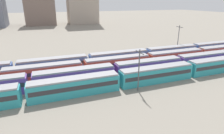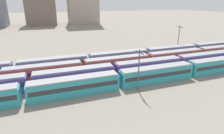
{
  "view_description": "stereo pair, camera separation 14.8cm",
  "coord_description": "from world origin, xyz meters",
  "px_view_note": "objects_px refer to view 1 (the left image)",
  "views": [
    {
      "loc": [
        12.91,
        -34.55,
        17.96
      ],
      "look_at": [
        28.61,
        7.8,
        2.04
      ],
      "focal_mm": 30.2,
      "sensor_mm": 36.0,
      "label": 1
    },
    {
      "loc": [
        13.05,
        -34.6,
        17.96
      ],
      "look_at": [
        28.61,
        7.8,
        2.04
      ],
      "focal_mm": 30.2,
      "sensor_mm": 36.0,
      "label": 2
    }
  ],
  "objects_px": {
    "train_track_1": "(148,67)",
    "catenary_pole_1": "(178,38)",
    "train_track_3": "(147,54)",
    "train_track_0": "(156,74)",
    "train_track_2": "(148,60)",
    "catenary_pole_2": "(139,68)"
  },
  "relations": [
    {
      "from": "train_track_1",
      "to": "catenary_pole_1",
      "type": "height_order",
      "value": "catenary_pole_1"
    },
    {
      "from": "catenary_pole_1",
      "to": "train_track_3",
      "type": "bearing_deg",
      "value": -167.31
    },
    {
      "from": "train_track_3",
      "to": "train_track_1",
      "type": "bearing_deg",
      "value": -118.1
    },
    {
      "from": "train_track_0",
      "to": "train_track_2",
      "type": "bearing_deg",
      "value": 69.56
    },
    {
      "from": "train_track_1",
      "to": "train_track_0",
      "type": "bearing_deg",
      "value": -99.79
    },
    {
      "from": "train_track_0",
      "to": "catenary_pole_1",
      "type": "height_order",
      "value": "catenary_pole_1"
    },
    {
      "from": "train_track_3",
      "to": "catenary_pole_1",
      "type": "height_order",
      "value": "catenary_pole_1"
    },
    {
      "from": "train_track_2",
      "to": "catenary_pole_2",
      "type": "xyz_separation_m",
      "value": [
        -10.1,
        -13.17,
        3.11
      ]
    },
    {
      "from": "train_track_1",
      "to": "catenary_pole_2",
      "type": "height_order",
      "value": "catenary_pole_2"
    },
    {
      "from": "catenary_pole_2",
      "to": "train_track_1",
      "type": "bearing_deg",
      "value": 48.2
    },
    {
      "from": "train_track_3",
      "to": "train_track_2",
      "type": "bearing_deg",
      "value": -116.34
    },
    {
      "from": "train_track_2",
      "to": "train_track_3",
      "type": "bearing_deg",
      "value": 63.66
    },
    {
      "from": "train_track_2",
      "to": "catenary_pole_2",
      "type": "bearing_deg",
      "value": -127.49
    },
    {
      "from": "train_track_1",
      "to": "catenary_pole_2",
      "type": "distance_m",
      "value": 11.13
    },
    {
      "from": "train_track_3",
      "to": "train_track_0",
      "type": "bearing_deg",
      "value": -112.46
    },
    {
      "from": "catenary_pole_1",
      "to": "catenary_pole_2",
      "type": "relative_size",
      "value": 1.12
    },
    {
      "from": "catenary_pole_2",
      "to": "train_track_0",
      "type": "bearing_deg",
      "value": 23.96
    },
    {
      "from": "train_track_0",
      "to": "catenary_pole_2",
      "type": "bearing_deg",
      "value": -156.04
    },
    {
      "from": "train_track_2",
      "to": "catenary_pole_1",
      "type": "bearing_deg",
      "value": 26.53
    },
    {
      "from": "train_track_3",
      "to": "catenary_pole_2",
      "type": "xyz_separation_m",
      "value": [
        -12.68,
        -18.37,
        3.11
      ]
    },
    {
      "from": "train_track_3",
      "to": "catenary_pole_1",
      "type": "xyz_separation_m",
      "value": [
        14.28,
        3.21,
        3.67
      ]
    },
    {
      "from": "train_track_3",
      "to": "catenary_pole_1",
      "type": "bearing_deg",
      "value": 12.69
    }
  ]
}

